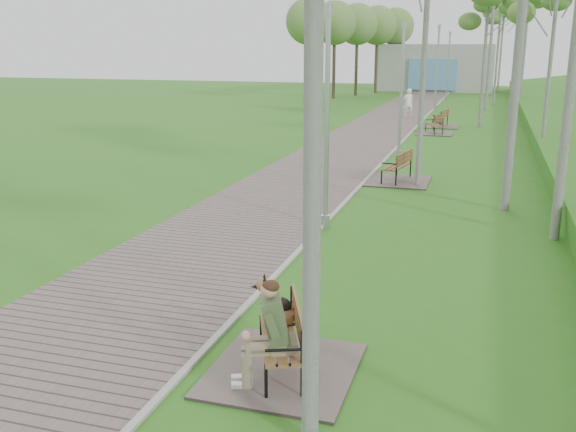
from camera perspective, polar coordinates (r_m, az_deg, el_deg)
ground at (r=9.94m, az=-3.63°, el=-8.02°), size 120.00×120.00×0.00m
walkway at (r=30.71m, az=7.69°, el=7.57°), size 3.50×67.00×0.04m
kerb at (r=30.47m, az=10.96°, el=7.39°), size 0.10×67.00×0.05m
building_north at (r=59.74m, az=12.94°, el=12.74°), size 10.00×5.20×4.00m
bench_main at (r=7.89m, az=-1.17°, el=-10.99°), size 1.73×1.92×1.51m
bench_second at (r=19.11m, az=9.62°, el=3.65°), size 1.82×2.03×1.12m
bench_third at (r=30.05m, az=12.85°, el=7.48°), size 1.59×1.76×0.97m
bench_far at (r=32.75m, az=13.36°, el=8.06°), size 1.71×1.90×1.05m
lamp_post_near at (r=13.72m, az=3.47°, el=7.84°), size 0.18×0.18×4.68m
lamp_post_second at (r=23.03m, az=10.02°, el=10.48°), size 0.18×0.18×4.67m
lamp_post_third at (r=41.69m, az=13.10°, el=12.49°), size 0.20×0.20×5.11m
lamp_post_far at (r=50.84m, az=14.04°, el=12.69°), size 0.19×0.19×4.89m
pedestrian_near at (r=37.04m, az=10.65°, el=9.87°), size 0.67×0.57×1.56m
birch_far_c at (r=43.08m, az=20.63°, el=17.54°), size 2.42×2.42×8.32m
birch_distant_b at (r=58.92m, az=18.72°, el=17.45°), size 2.89×2.89×9.24m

